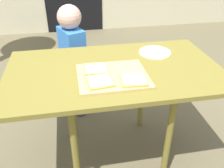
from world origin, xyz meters
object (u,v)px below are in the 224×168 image
(pizza_slice_near_left, at_px, (100,81))
(plate_white_right, at_px, (155,52))
(dining_table, at_px, (114,78))
(cutting_board, at_px, (113,76))
(pizza_slice_near_right, at_px, (133,80))
(child_left, at_px, (73,55))
(pizza_slice_far_left, at_px, (96,69))

(pizza_slice_near_left, distance_m, plate_white_right, 0.54)
(dining_table, distance_m, plate_white_right, 0.36)
(cutting_board, bearing_deg, plate_white_right, 38.58)
(cutting_board, bearing_deg, pizza_slice_near_right, -40.98)
(pizza_slice_near_right, distance_m, plate_white_right, 0.43)
(pizza_slice_near_right, bearing_deg, child_left, 111.50)
(cutting_board, bearing_deg, pizza_slice_near_left, -139.92)
(child_left, bearing_deg, pizza_slice_near_left, -80.73)
(pizza_slice_near_right, relative_size, child_left, 0.15)
(dining_table, xyz_separation_m, cutting_board, (-0.03, -0.10, 0.07))
(plate_white_right, bearing_deg, dining_table, -151.06)
(pizza_slice_near_left, distance_m, child_left, 0.77)
(dining_table, bearing_deg, plate_white_right, 28.94)
(child_left, bearing_deg, pizza_slice_far_left, -78.82)
(cutting_board, relative_size, pizza_slice_far_left, 2.71)
(dining_table, relative_size, plate_white_right, 6.03)
(dining_table, xyz_separation_m, child_left, (-0.23, 0.57, -0.09))
(plate_white_right, relative_size, child_left, 0.22)
(pizza_slice_near_left, bearing_deg, child_left, 99.27)
(pizza_slice_far_left, distance_m, child_left, 0.63)
(pizza_slice_far_left, xyz_separation_m, plate_white_right, (0.42, 0.19, -0.02))
(pizza_slice_near_left, bearing_deg, dining_table, 56.60)
(pizza_slice_far_left, bearing_deg, pizza_slice_near_left, -88.77)
(pizza_slice_near_left, bearing_deg, pizza_slice_far_left, 91.23)
(cutting_board, xyz_separation_m, pizza_slice_near_right, (0.10, -0.08, 0.01))
(pizza_slice_near_left, relative_size, child_left, 0.16)
(cutting_board, bearing_deg, pizza_slice_far_left, 137.89)
(cutting_board, height_order, pizza_slice_near_right, pizza_slice_near_right)
(pizza_slice_far_left, height_order, plate_white_right, pizza_slice_far_left)
(pizza_slice_near_left, xyz_separation_m, pizza_slice_far_left, (-0.00, 0.14, 0.00))
(cutting_board, height_order, pizza_slice_near_left, pizza_slice_near_left)
(dining_table, height_order, plate_white_right, plate_white_right)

